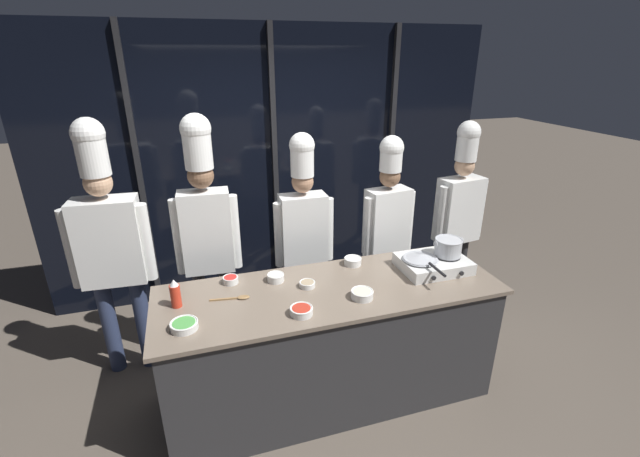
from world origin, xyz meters
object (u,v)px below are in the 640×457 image
Objects in this scene: stock_pot at (448,247)px; prep_bowl_chili_flakes at (301,310)px; portable_stove at (433,263)px; prep_bowl_bean_sprouts at (276,277)px; prep_bowl_bell_pepper at (231,279)px; chef_line at (303,226)px; prep_bowl_rice at (353,261)px; frying_pan at (421,257)px; chef_head at (109,239)px; squeeze_bottle_chili at (175,294)px; prep_bowl_mushrooms at (307,284)px; prep_bowl_noodles at (362,294)px; chef_apprentice at (459,208)px; chef_pastry at (387,220)px; chef_sous at (206,223)px; prep_bowl_scallions at (184,325)px; serving_spoon_slotted at (238,298)px.

stock_pot is 1.57× the size of prep_bowl_chili_flakes.
portable_stove is 1.18m from prep_bowl_bean_sprouts.
chef_line is (0.67, 0.51, 0.13)m from prep_bowl_bell_pepper.
portable_stove reaches higher than prep_bowl_rice.
prep_bowl_rice is at bearing 6.69° from prep_bowl_bean_sprouts.
prep_bowl_bell_pepper is at bearing 37.97° from chef_line.
frying_pan is 0.22× the size of chef_head.
squeeze_bottle_chili is 1.74× the size of prep_bowl_mushrooms.
prep_bowl_noodles is at bearing -161.55° from portable_stove.
chef_head is at bearing 161.04° from frying_pan.
stock_pot is 0.12× the size of chef_line.
prep_bowl_mushrooms is (-0.42, -0.22, -0.01)m from prep_bowl_rice.
stock_pot is at bearing 141.42° from chef_line.
chef_apprentice reaches higher than portable_stove.
chef_head is 1.49m from chef_line.
chef_apprentice is at bearing 12.95° from prep_bowl_bell_pepper.
squeeze_bottle_chili is 0.81m from prep_bowl_chili_flakes.
chef_line is at bearing 132.28° from frying_pan.
chef_head is (-2.40, 0.74, 0.07)m from stock_pot.
squeeze_bottle_chili reaches higher than prep_bowl_noodles.
prep_bowl_bean_sprouts is 0.06× the size of chef_apprentice.
squeeze_bottle_chili is 1.31m from prep_bowl_rice.
squeeze_bottle_chili is at bearing 167.40° from prep_bowl_noodles.
prep_bowl_rice is 0.07× the size of chef_pastry.
prep_bowl_bell_pepper reaches higher than prep_bowl_mushrooms.
chef_sous is (0.25, 0.67, 0.20)m from squeeze_bottle_chili.
prep_bowl_scallions is 1.13m from prep_bowl_noodles.
stock_pot is 0.71m from chef_pastry.
chef_line reaches higher than chef_pastry.
serving_spoon_slotted is 2.29m from chef_apprentice.
prep_bowl_chili_flakes is at bearing -5.06° from prep_bowl_scallions.
frying_pan reaches higher than prep_bowl_scallions.
chef_sous is (-0.49, 1.00, 0.26)m from prep_bowl_chili_flakes.
prep_bowl_noodles is (-0.78, -0.22, -0.14)m from stock_pot.
prep_bowl_scallions is 0.09× the size of chef_apprentice.
chef_head is at bearing 139.09° from prep_bowl_chili_flakes.
prep_bowl_noodles is at bearing 27.16° from chef_apprentice.
prep_bowl_chili_flakes is (-1.21, -0.29, -0.14)m from stock_pot.
serving_spoon_slotted is 0.14× the size of chef_line.
prep_bowl_bean_sprouts is (-1.28, 0.17, -0.14)m from stock_pot.
stock_pot is 2.08× the size of prep_bowl_bell_pepper.
prep_bowl_bell_pepper is 0.57m from prep_bowl_scallions.
prep_bowl_chili_flakes is (-0.55, -0.53, -0.00)m from prep_bowl_rice.
chef_apprentice is (1.88, 0.57, 0.13)m from prep_bowl_bean_sprouts.
chef_sous is at bearing 3.54° from chef_line.
prep_bowl_scallions is at bearing -162.99° from prep_bowl_mushrooms.
chef_pastry reaches higher than prep_bowl_bean_sprouts.
chef_line is at bearing 57.81° from prep_bowl_bean_sprouts.
prep_bowl_chili_flakes is 1.58m from chef_head.
prep_bowl_scallions is at bearing -172.88° from portable_stove.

